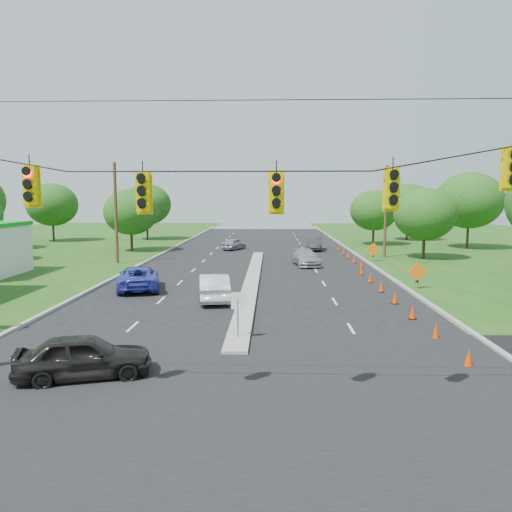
{
  "coord_description": "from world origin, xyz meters",
  "views": [
    {
      "loc": [
        1.38,
        -14.11,
        5.92
      ],
      "look_at": [
        0.55,
        12.4,
        2.8
      ],
      "focal_mm": 35.0,
      "sensor_mm": 36.0,
      "label": 1
    }
  ],
  "objects": [
    {
      "name": "utility_pole_far_right",
      "position": [
        12.5,
        35.0,
        4.5
      ],
      "size": [
        0.28,
        0.28,
        9.0
      ],
      "primitive_type": "cylinder",
      "color": "#422D1C",
      "rests_on": "ground"
    },
    {
      "name": "tree_9",
      "position": [
        16.0,
        34.0,
        4.34
      ],
      "size": [
        5.88,
        5.88,
        6.86
      ],
      "color": "black",
      "rests_on": "ground"
    },
    {
      "name": "black_sedan",
      "position": [
        -4.77,
        1.55,
        0.74
      ],
      "size": [
        4.65,
        2.89,
        1.48
      ],
      "primitive_type": "imported",
      "rotation": [
        0.0,
        0.0,
        1.86
      ],
      "color": "black",
      "rests_on": "ground"
    },
    {
      "name": "silver_car_oncoming",
      "position": [
        -2.91,
        42.32,
        0.65
      ],
      "size": [
        2.96,
        4.1,
        1.3
      ],
      "primitive_type": "imported",
      "rotation": [
        0.0,
        0.0,
        2.72
      ],
      "color": "gray",
      "rests_on": "ground"
    },
    {
      "name": "cone_3",
      "position": [
        8.29,
        13.5,
        0.35
      ],
      "size": [
        0.32,
        0.32,
        0.7
      ],
      "primitive_type": "cone",
      "color": "#E13800",
      "rests_on": "ground"
    },
    {
      "name": "cone_10",
      "position": [
        8.89,
        38.0,
        0.35
      ],
      "size": [
        0.32,
        0.32,
        0.7
      ],
      "primitive_type": "cone",
      "color": "#E13800",
      "rests_on": "ground"
    },
    {
      "name": "median_sign",
      "position": [
        0.0,
        6.0,
        1.46
      ],
      "size": [
        0.55,
        0.06,
        2.05
      ],
      "color": "gray",
      "rests_on": "ground"
    },
    {
      "name": "tree_6",
      "position": [
        -16.0,
        55.0,
        4.96
      ],
      "size": [
        6.72,
        6.72,
        7.84
      ],
      "color": "black",
      "rests_on": "ground"
    },
    {
      "name": "tree_10",
      "position": [
        24.0,
        44.0,
        5.58
      ],
      "size": [
        7.56,
        7.56,
        8.82
      ],
      "color": "black",
      "rests_on": "ground"
    },
    {
      "name": "cone_0",
      "position": [
        8.29,
        3.0,
        0.35
      ],
      "size": [
        0.32,
        0.32,
        0.7
      ],
      "primitive_type": "cone",
      "color": "#E13800",
      "rests_on": "ground"
    },
    {
      "name": "curb_left",
      "position": [
        -10.1,
        30.0,
        0.0
      ],
      "size": [
        0.25,
        110.0,
        0.16
      ],
      "primitive_type": "cube",
      "color": "gray",
      "rests_on": "ground"
    },
    {
      "name": "tree_12",
      "position": [
        14.0,
        48.0,
        4.34
      ],
      "size": [
        5.88,
        5.88,
        6.86
      ],
      "color": "black",
      "rests_on": "ground"
    },
    {
      "name": "ground",
      "position": [
        0.0,
        0.0,
        0.0
      ],
      "size": [
        160.0,
        160.0,
        0.0
      ],
      "primitive_type": "plane",
      "color": "black",
      "rests_on": "ground"
    },
    {
      "name": "tree_4",
      "position": [
        -28.0,
        52.0,
        4.96
      ],
      "size": [
        6.72,
        6.72,
        7.84
      ],
      "color": "black",
      "rests_on": "ground"
    },
    {
      "name": "cone_8",
      "position": [
        8.89,
        31.0,
        0.35
      ],
      "size": [
        0.32,
        0.32,
        0.7
      ],
      "primitive_type": "cone",
      "color": "#E13800",
      "rests_on": "ground"
    },
    {
      "name": "median",
      "position": [
        0.0,
        21.0,
        0.0
      ],
      "size": [
        1.0,
        34.0,
        0.18
      ],
      "primitive_type": "cube",
      "color": "gray",
      "rests_on": "ground"
    },
    {
      "name": "cone_5",
      "position": [
        8.29,
        20.5,
        0.35
      ],
      "size": [
        0.32,
        0.32,
        0.7
      ],
      "primitive_type": "cone",
      "color": "#E13800",
      "rests_on": "ground"
    },
    {
      "name": "white_sedan",
      "position": [
        -1.93,
        14.09,
        0.78
      ],
      "size": [
        2.36,
        4.93,
        1.56
      ],
      "primitive_type": "imported",
      "rotation": [
        0.0,
        0.0,
        3.3
      ],
      "color": "silver",
      "rests_on": "ground"
    },
    {
      "name": "tree_11",
      "position": [
        20.0,
        55.0,
        4.96
      ],
      "size": [
        6.72,
        6.72,
        7.84
      ],
      "color": "black",
      "rests_on": "ground"
    },
    {
      "name": "cone_9",
      "position": [
        8.89,
        34.5,
        0.35
      ],
      "size": [
        0.32,
        0.32,
        0.7
      ],
      "primitive_type": "cone",
      "color": "#E13800",
      "rests_on": "ground"
    },
    {
      "name": "cone_4",
      "position": [
        8.29,
        17.0,
        0.35
      ],
      "size": [
        0.32,
        0.32,
        0.7
      ],
      "primitive_type": "cone",
      "color": "#E13800",
      "rests_on": "ground"
    },
    {
      "name": "cone_11",
      "position": [
        8.89,
        41.5,
        0.35
      ],
      "size": [
        0.32,
        0.32,
        0.7
      ],
      "primitive_type": "cone",
      "color": "#E13800",
      "rests_on": "ground"
    },
    {
      "name": "dark_car_receding",
      "position": [
        6.21,
        41.98,
        0.77
      ],
      "size": [
        2.09,
        4.8,
        1.54
      ],
      "primitive_type": "imported",
      "rotation": [
        0.0,
        0.0,
        -0.1
      ],
      "color": "#2A2A2A",
      "rests_on": "ground"
    },
    {
      "name": "cone_1",
      "position": [
        8.29,
        6.5,
        0.35
      ],
      "size": [
        0.32,
        0.32,
        0.7
      ],
      "primitive_type": "cone",
      "color": "#E13800",
      "rests_on": "ground"
    },
    {
      "name": "utility_pole_far_left",
      "position": [
        -12.5,
        30.0,
        4.5
      ],
      "size": [
        0.28,
        0.28,
        9.0
      ],
      "primitive_type": "cylinder",
      "color": "#422D1C",
      "rests_on": "ground"
    },
    {
      "name": "cone_7",
      "position": [
        8.89,
        27.5,
        0.35
      ],
      "size": [
        0.32,
        0.32,
        0.7
      ],
      "primitive_type": "cone",
      "color": "#E13800",
      "rests_on": "ground"
    },
    {
      "name": "silver_car_far",
      "position": [
        4.37,
        29.18,
        0.69
      ],
      "size": [
        2.57,
        4.96,
        1.38
      ],
      "primitive_type": "imported",
      "rotation": [
        0.0,
        0.0,
        0.14
      ],
      "color": "gray",
      "rests_on": "ground"
    },
    {
      "name": "cone_2",
      "position": [
        8.29,
        10.0,
        0.35
      ],
      "size": [
        0.32,
        0.32,
        0.7
      ],
      "primitive_type": "cone",
      "color": "#E13800",
      "rests_on": "ground"
    },
    {
      "name": "work_sign_2",
      "position": [
        10.8,
        32.0,
        1.09
      ],
      "size": [
        1.27,
        0.58,
        1.37
      ],
      "color": "black",
      "rests_on": "ground"
    },
    {
      "name": "work_sign_1",
      "position": [
        10.8,
        18.0,
        1.09
      ],
      "size": [
        1.27,
        0.58,
        1.37
      ],
      "color": "black",
      "rests_on": "ground"
    },
    {
      "name": "cone_6",
      "position": [
        8.29,
        24.0,
        0.35
      ],
      "size": [
        0.32,
        0.32,
        0.7
      ],
      "primitive_type": "cone",
      "color": "#E13800",
      "rests_on": "ground"
    },
    {
      "name": "signal_span",
      "position": [
        -0.05,
        -1.0,
        4.97
      ],
      "size": [
        25.6,
        0.32,
        9.0
      ],
      "color": "#422D1C",
      "rests_on": "ground"
    },
    {
      "name": "curb_right",
      "position": [
        10.1,
        30.0,
        0.0
      ],
      "size": [
        0.25,
        110.0,
        0.16
      ],
      "primitive_type": "cube",
      "color": "gray",
      "rests_on": "ground"
    },
    {
      "name": "blue_pickup",
      "position": [
        -7.22,
        17.48,
        0.76
      ],
      "size": [
        3.79,
        5.95,
        1.53
      ],
      "primitive_type": "imported",
      "rotation": [
        0.0,
        0.0,
        3.39
      ],
      "color": "#3138AC",
      "rests_on": "ground"
    },
    {
      "name": "tree_5",
      "position": [
        -14.0,
        40.0,
        4.34
      ],
      "size": [
        5.88,
        5.88,
        6.86
      ],
      "color": "black",
      "rests_on": "ground"
    },
    {
      "name": "cross_street",
      "position": [
        0.0,
        0.0,
        0.0
      ],
      "size": [
        160.0,
        14.0,
        0.02
      ],
      "primitive_type": "cube",
      "color": "black",
      "rests_on": "ground"
    }
  ]
}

